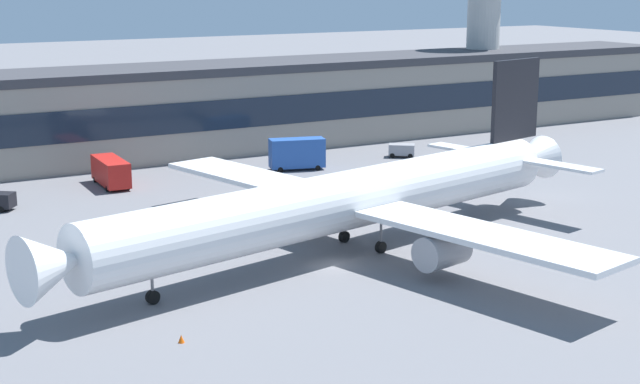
% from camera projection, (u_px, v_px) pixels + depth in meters
% --- Properties ---
extents(ground_plane, '(600.00, 600.00, 0.00)m').
position_uv_depth(ground_plane, '(331.00, 265.00, 83.34)').
color(ground_plane, slate).
extents(terminal_building, '(197.06, 14.54, 12.66)m').
position_uv_depth(terminal_building, '(122.00, 114.00, 129.90)').
color(terminal_building, gray).
rests_on(terminal_building, ground_plane).
extents(airliner, '(62.43, 53.93, 16.34)m').
position_uv_depth(airliner, '(349.00, 200.00, 86.55)').
color(airliner, white).
rests_on(airliner, ground_plane).
extents(control_tower, '(10.80, 10.80, 30.97)m').
position_uv_depth(control_tower, '(484.00, 9.00, 161.42)').
color(control_tower, '#B7B7B2').
rests_on(control_tower, ground_plane).
extents(baggage_tug, '(4.07, 3.80, 1.85)m').
position_uv_depth(baggage_tug, '(401.00, 150.00, 132.66)').
color(baggage_tug, gray).
rests_on(baggage_tug, ground_plane).
extents(catering_truck, '(7.64, 4.45, 4.15)m').
position_uv_depth(catering_truck, '(298.00, 153.00, 123.88)').
color(catering_truck, '#2651A5').
rests_on(catering_truck, ground_plane).
extents(fuel_truck, '(3.20, 8.53, 3.35)m').
position_uv_depth(fuel_truck, '(110.00, 171.00, 114.46)').
color(fuel_truck, red).
rests_on(fuel_truck, ground_plane).
extents(traffic_cone_1, '(0.46, 0.46, 0.58)m').
position_uv_depth(traffic_cone_1, '(181.00, 339.00, 65.72)').
color(traffic_cone_1, '#F2590C').
rests_on(traffic_cone_1, ground_plane).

